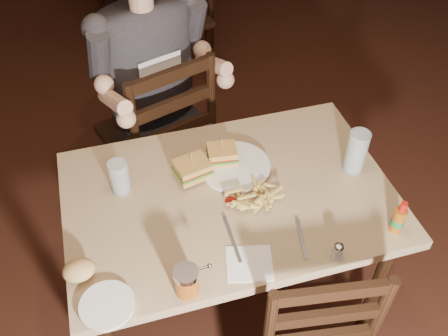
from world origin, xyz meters
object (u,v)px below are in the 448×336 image
object	(u,v)px
chair_far	(157,136)
dinner_plate	(235,168)
bg_chair_near	(174,18)
hot_sauce	(399,217)
glass_right	(356,152)
glass_left	(120,177)
syrup_dispenser	(187,281)
main_table	(229,210)
side_plate	(107,306)
diner	(151,54)

from	to	relation	value
chair_far	dinner_plate	world-z (taller)	chair_far
bg_chair_near	hot_sauce	bearing A→B (deg)	-95.07
dinner_plate	glass_right	xyz separation A→B (m)	(0.40, -0.15, 0.08)
chair_far	glass_left	distance (m)	0.70
bg_chair_near	syrup_dispenser	bearing A→B (deg)	-113.04
bg_chair_near	dinner_plate	distance (m)	1.81
hot_sauce	chair_far	bearing A→B (deg)	117.18
main_table	glass_right	size ratio (longest dim) A/B	7.10
glass_left	main_table	bearing A→B (deg)	-24.19
main_table	syrup_dispenser	world-z (taller)	syrup_dispenser
glass_right	side_plate	distance (m)	0.98
glass_left	hot_sauce	distance (m)	0.93
diner	glass_right	world-z (taller)	diner
bg_chair_near	dinner_plate	world-z (taller)	bg_chair_near
diner	hot_sauce	distance (m)	1.14
chair_far	glass_left	bearing A→B (deg)	52.60
bg_chair_near	glass_left	xyz separation A→B (m)	(-0.68, -1.71, 0.39)
syrup_dispenser	dinner_plate	bearing A→B (deg)	57.70
main_table	syrup_dispenser	distance (m)	0.42
diner	glass_left	distance (m)	0.59
glass_right	glass_left	bearing A→B (deg)	166.25
chair_far	glass_right	world-z (taller)	chair_far
chair_far	glass_right	bearing A→B (deg)	113.46
glass_left	hot_sauce	world-z (taller)	hot_sauce
dinner_plate	glass_left	size ratio (longest dim) A/B	2.01
bg_chair_near	main_table	bearing A→B (deg)	-108.13
dinner_plate	side_plate	size ratio (longest dim) A/B	1.63
bg_chair_near	glass_left	world-z (taller)	glass_left
chair_far	dinner_plate	bearing A→B (deg)	91.45
main_table	hot_sauce	bearing A→B (deg)	-37.21
dinner_plate	main_table	bearing A→B (deg)	-121.03
chair_far	glass_right	xyz separation A→B (m)	(0.56, -0.75, 0.36)
main_table	glass_right	bearing A→B (deg)	-5.36
glass_left	side_plate	size ratio (longest dim) A/B	0.81
main_table	glass_right	world-z (taller)	glass_right
bg_chair_near	hot_sauce	distance (m)	2.24
chair_far	hot_sauce	world-z (taller)	chair_far
glass_right	dinner_plate	bearing A→B (deg)	159.50
chair_far	hot_sauce	bearing A→B (deg)	104.10
bg_chair_near	syrup_dispenser	size ratio (longest dim) A/B	8.96
hot_sauce	diner	bearing A→B (deg)	117.76
main_table	bg_chair_near	distance (m)	1.91
diner	syrup_dispenser	world-z (taller)	diner
main_table	chair_far	xyz separation A→B (m)	(-0.09, 0.71, -0.19)
diner	side_plate	xyz separation A→B (m)	(-0.40, -0.94, -0.18)
main_table	dinner_plate	bearing A→B (deg)	58.97
glass_right	side_plate	xyz separation A→B (m)	(-0.95, -0.24, -0.08)
main_table	dinner_plate	world-z (taller)	dinner_plate
chair_far	side_plate	distance (m)	1.10
glass_left	chair_far	bearing A→B (deg)	65.68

